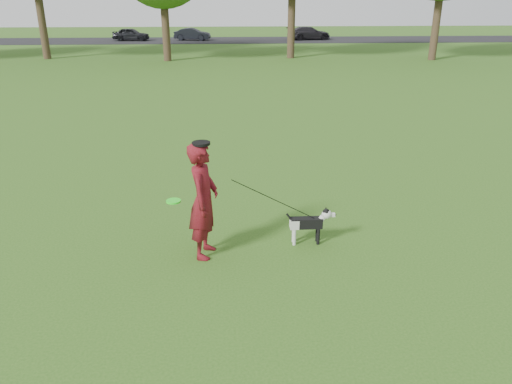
{
  "coord_description": "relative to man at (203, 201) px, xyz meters",
  "views": [
    {
      "loc": [
        -0.29,
        -7.4,
        4.03
      ],
      "look_at": [
        0.16,
        0.29,
        0.95
      ],
      "focal_mm": 35.0,
      "sensor_mm": 36.0,
      "label": 1
    }
  ],
  "objects": [
    {
      "name": "man_held_items",
      "position": [
        1.16,
        0.11,
        -0.07
      ],
      "size": [
        2.47,
        0.56,
        1.49
      ],
      "color": "#27F91F",
      "rests_on": "ground"
    },
    {
      "name": "car_left",
      "position": [
        -8.07,
        40.06,
        -0.39
      ],
      "size": [
        3.35,
        1.62,
        1.1
      ],
      "primitive_type": "imported",
      "rotation": [
        0.0,
        0.0,
        1.47
      ],
      "color": "black",
      "rests_on": "road"
    },
    {
      "name": "car_right",
      "position": [
        8.04,
        40.06,
        -0.37
      ],
      "size": [
        4.18,
        2.31,
        1.15
      ],
      "primitive_type": "imported",
      "rotation": [
        0.0,
        0.0,
        1.76
      ],
      "color": "black",
      "rests_on": "road"
    },
    {
      "name": "dog",
      "position": [
        1.78,
        0.29,
        -0.56
      ],
      "size": [
        0.86,
        0.17,
        0.66
      ],
      "color": "black",
      "rests_on": "ground"
    },
    {
      "name": "man",
      "position": [
        0.0,
        0.0,
        0.0
      ],
      "size": [
        0.59,
        0.78,
        1.92
      ],
      "primitive_type": "imported",
      "rotation": [
        0.0,
        0.0,
        1.38
      ],
      "color": "#510D0B",
      "rests_on": "ground"
    },
    {
      "name": "road",
      "position": [
        0.69,
        40.06,
        -0.95
      ],
      "size": [
        120.0,
        7.0,
        0.02
      ],
      "primitive_type": "cube",
      "color": "black",
      "rests_on": "ground"
    },
    {
      "name": "ground",
      "position": [
        0.69,
        0.06,
        -0.96
      ],
      "size": [
        120.0,
        120.0,
        0.0
      ],
      "primitive_type": "plane",
      "color": "#285116",
      "rests_on": "ground"
    },
    {
      "name": "car_mid",
      "position": [
        -2.59,
        40.06,
        -0.41
      ],
      "size": [
        3.37,
        1.67,
        1.06
      ],
      "primitive_type": "imported",
      "rotation": [
        0.0,
        0.0,
        1.4
      ],
      "color": "black",
      "rests_on": "road"
    }
  ]
}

